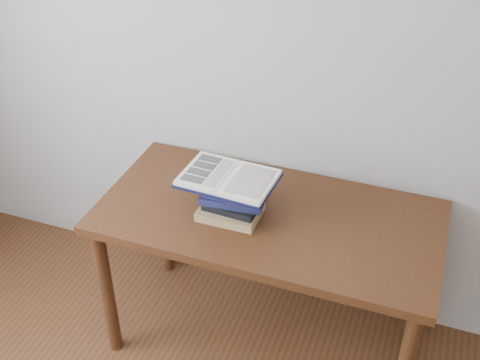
% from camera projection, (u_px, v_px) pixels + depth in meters
% --- Properties ---
extents(desk, '(1.39, 0.69, 0.74)m').
position_uv_depth(desk, '(268.00, 232.00, 2.49)').
color(desk, '#462911').
rests_on(desk, ground).
extents(book_stack, '(0.26, 0.21, 0.16)m').
position_uv_depth(book_stack, '(233.00, 199.00, 2.39)').
color(book_stack, '#916F4B').
rests_on(book_stack, desk).
extents(open_book, '(0.38, 0.27, 0.03)m').
position_uv_depth(open_book, '(228.00, 178.00, 2.34)').
color(open_book, black).
rests_on(open_book, book_stack).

